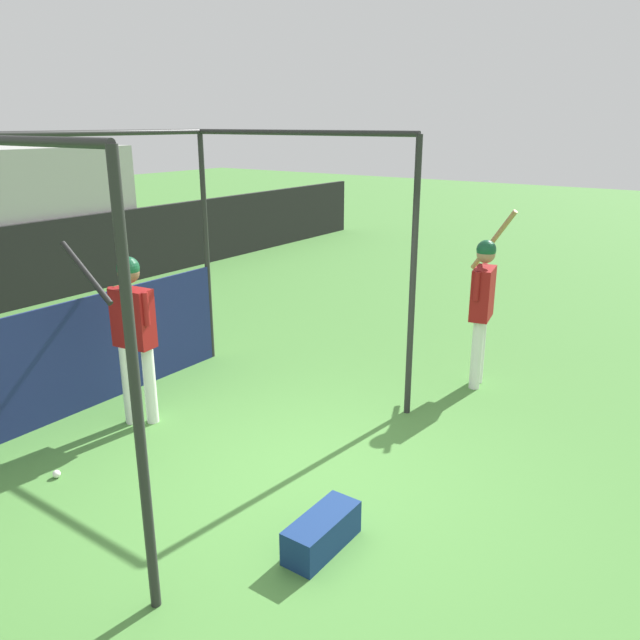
# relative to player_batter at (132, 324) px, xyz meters

# --- Properties ---
(ground_plane) EXTENTS (60.00, 60.00, 0.00)m
(ground_plane) POSITION_rel_player_batter_xyz_m (0.11, -2.11, -1.14)
(ground_plane) COLOR #477F38
(batting_cage) EXTENTS (3.73, 3.16, 3.08)m
(batting_cage) POSITION_rel_player_batter_xyz_m (0.09, 0.26, 0.12)
(batting_cage) COLOR #282828
(batting_cage) RESTS_ON ground
(player_batter) EXTENTS (0.53, 0.87, 2.01)m
(player_batter) POSITION_rel_player_batter_xyz_m (0.00, 0.00, 0.00)
(player_batter) COLOR white
(player_batter) RESTS_ON ground
(player_waiting) EXTENTS (0.76, 0.59, 2.18)m
(player_waiting) POSITION_rel_player_batter_xyz_m (3.13, -2.61, -0.01)
(player_waiting) COLOR white
(player_waiting) RESTS_ON ground
(equipment_bag) EXTENTS (0.70, 0.28, 0.28)m
(equipment_bag) POSITION_rel_player_batter_xyz_m (-0.59, -2.86, -1.00)
(equipment_bag) COLOR navy
(equipment_bag) RESTS_ON ground
(baseball) EXTENTS (0.07, 0.07, 0.07)m
(baseball) POSITION_rel_player_batter_xyz_m (-1.20, -0.26, -1.10)
(baseball) COLOR white
(baseball) RESTS_ON ground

